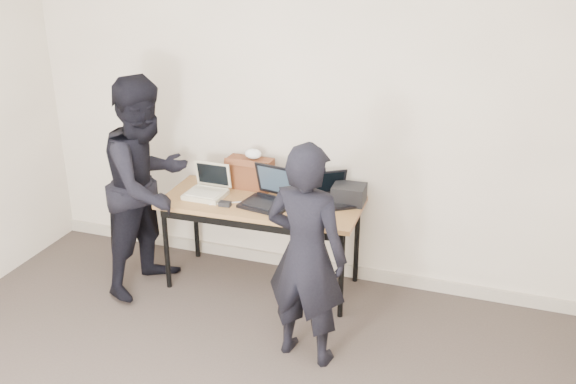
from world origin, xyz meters
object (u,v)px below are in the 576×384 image
at_px(desk, 261,208).
at_px(laptop_right, 330,196).
at_px(equipment_box, 349,194).
at_px(person_typist, 306,255).
at_px(leather_satchel, 250,172).
at_px(person_observer, 148,185).
at_px(laptop_beige, 207,189).
at_px(laptop_center, 270,196).

xyz_separation_m(desk, laptop_right, (0.49, 0.15, 0.11)).
relative_size(laptop_right, equipment_box, 1.77).
bearing_deg(laptop_right, person_typist, -118.26).
relative_size(leather_satchel, person_typist, 0.24).
bearing_deg(leather_satchel, person_observer, -142.25).
relative_size(desk, laptop_beige, 5.04).
bearing_deg(laptop_beige, person_observer, -148.08).
relative_size(laptop_center, person_typist, 0.28).
height_order(laptop_right, person_typist, person_typist).
distance_m(desk, laptop_beige, 0.44).
relative_size(desk, person_observer, 0.91).
bearing_deg(laptop_beige, desk, 4.80).
distance_m(laptop_right, person_observer, 1.36).
bearing_deg(leather_satchel, desk, -50.89).
height_order(laptop_beige, equipment_box, laptop_beige).
bearing_deg(person_observer, laptop_beige, -47.06).
bearing_deg(laptop_right, laptop_center, 166.68).
height_order(laptop_center, person_observer, person_observer).
bearing_deg(laptop_right, equipment_box, -15.25).
bearing_deg(laptop_center, leather_satchel, 147.48).
height_order(laptop_beige, laptop_right, laptop_beige).
relative_size(desk, laptop_center, 3.71).
bearing_deg(laptop_beige, leather_satchel, 46.65).
bearing_deg(desk, laptop_beige, -178.16).
relative_size(laptop_right, leather_satchel, 1.17).
bearing_deg(equipment_box, laptop_right, -160.92).
bearing_deg(laptop_center, laptop_beige, -168.23).
bearing_deg(leather_satchel, equipment_box, -1.77).
distance_m(desk, person_typist, 0.95).
xyz_separation_m(leather_satchel, person_observer, (-0.63, -0.48, -0.01)).
distance_m(desk, laptop_right, 0.53).
xyz_separation_m(desk, equipment_box, (0.63, 0.19, 0.13)).
bearing_deg(laptop_right, person_observer, 162.42).
xyz_separation_m(laptop_right, person_typist, (0.09, -0.89, -0.03)).
relative_size(laptop_beige, equipment_box, 1.26).
bearing_deg(equipment_box, laptop_beige, -168.45).
bearing_deg(equipment_box, person_observer, -163.03).
xyz_separation_m(desk, leather_satchel, (-0.18, 0.23, 0.19)).
xyz_separation_m(laptop_center, person_observer, (-0.89, -0.23, 0.05)).
xyz_separation_m(person_typist, person_observer, (-1.40, 0.50, 0.09)).
height_order(desk, leather_satchel, leather_satchel).
xyz_separation_m(laptop_center, person_typist, (0.51, -0.73, -0.04)).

